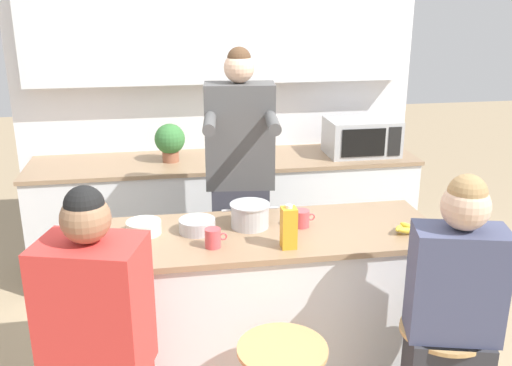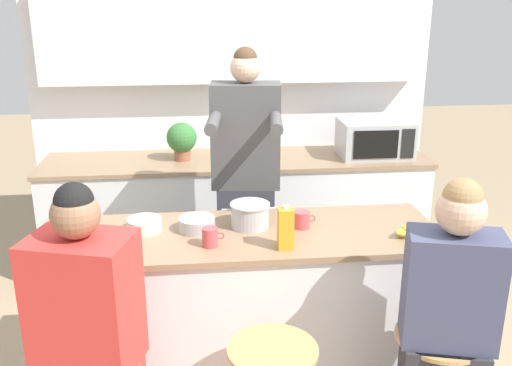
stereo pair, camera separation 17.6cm
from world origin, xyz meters
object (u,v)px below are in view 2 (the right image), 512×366
(kitchen_island, at_px, (257,308))
(potted_plant, at_px, (182,139))
(fruit_bowl, at_px, (197,224))
(person_seated_near, at_px, (446,339))
(microwave, at_px, (375,139))
(person_cooking, at_px, (246,194))
(banana_bunch, at_px, (407,232))
(juice_carton, at_px, (285,228))
(coffee_cup_far, at_px, (302,219))
(cooking_pot, at_px, (250,215))
(person_wrapped_blanket, at_px, (90,354))
(coffee_cup_near, at_px, (210,237))

(kitchen_island, relative_size, potted_plant, 6.65)
(kitchen_island, height_order, potted_plant, potted_plant)
(fruit_bowl, distance_m, potted_plant, 1.43)
(kitchen_island, relative_size, person_seated_near, 1.37)
(microwave, bearing_deg, person_cooking, -144.05)
(person_cooking, distance_m, person_seated_near, 1.54)
(fruit_bowl, height_order, banana_bunch, fruit_bowl)
(potted_plant, bearing_deg, banana_bunch, -54.12)
(fruit_bowl, bearing_deg, potted_plant, 94.07)
(person_seated_near, distance_m, potted_plant, 2.48)
(juice_carton, bearing_deg, kitchen_island, 118.71)
(microwave, bearing_deg, coffee_cup_far, -120.70)
(microwave, xyz_separation_m, potted_plant, (-1.49, 0.04, 0.02))
(person_seated_near, height_order, coffee_cup_far, person_seated_near)
(person_cooking, xyz_separation_m, person_seated_near, (0.77, -1.31, -0.25))
(cooking_pot, bearing_deg, coffee_cup_far, -8.87)
(person_wrapped_blanket, height_order, juice_carton, person_wrapped_blanket)
(kitchen_island, bearing_deg, juice_carton, -61.29)
(person_wrapped_blanket, xyz_separation_m, person_seated_near, (1.55, 0.00, -0.04))
(coffee_cup_near, distance_m, microwave, 2.07)
(fruit_bowl, bearing_deg, person_cooking, 62.37)
(juice_carton, bearing_deg, coffee_cup_far, 62.99)
(potted_plant, bearing_deg, person_wrapped_blanket, -99.47)
(person_cooking, relative_size, person_wrapped_blanket, 1.26)
(person_seated_near, relative_size, juice_carton, 6.26)
(person_seated_near, bearing_deg, person_cooking, 135.42)
(person_cooking, bearing_deg, cooking_pot, -86.57)
(person_cooking, xyz_separation_m, cooking_pot, (-0.03, -0.58, 0.09))
(cooking_pot, xyz_separation_m, coffee_cup_far, (0.27, -0.04, -0.02))
(coffee_cup_near, height_order, banana_bunch, coffee_cup_near)
(coffee_cup_far, bearing_deg, coffee_cup_near, -159.44)
(person_cooking, height_order, person_wrapped_blanket, person_cooking)
(banana_bunch, bearing_deg, microwave, 78.71)
(fruit_bowl, bearing_deg, coffee_cup_far, -2.06)
(person_wrapped_blanket, xyz_separation_m, juice_carton, (0.89, 0.44, 0.34))
(kitchen_island, xyz_separation_m, coffee_cup_far, (0.24, 0.04, 0.50))
(kitchen_island, height_order, coffee_cup_far, coffee_cup_far)
(fruit_bowl, xyz_separation_m, banana_bunch, (1.07, -0.20, -0.01))
(person_cooking, height_order, person_seated_near, person_cooking)
(person_wrapped_blanket, relative_size, banana_bunch, 8.68)
(coffee_cup_far, xyz_separation_m, potted_plant, (-0.66, 1.44, 0.10))
(fruit_bowl, bearing_deg, person_seated_near, -33.14)
(coffee_cup_near, bearing_deg, microwave, 50.13)
(banana_bunch, relative_size, microwave, 0.30)
(person_seated_near, relative_size, cooking_pot, 4.63)
(coffee_cup_near, xyz_separation_m, coffee_cup_far, (0.49, 0.18, -0.00))
(juice_carton, bearing_deg, potted_plant, 107.43)
(kitchen_island, distance_m, juice_carton, 0.61)
(coffee_cup_far, distance_m, banana_bunch, 0.55)
(person_wrapped_blanket, height_order, microwave, person_wrapped_blanket)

